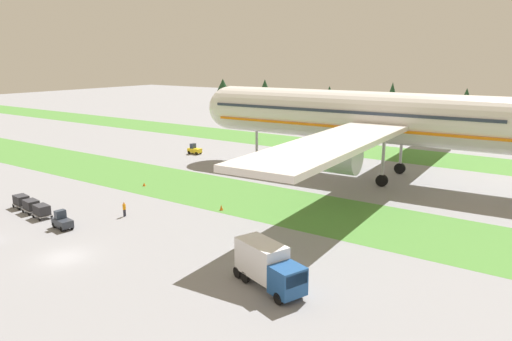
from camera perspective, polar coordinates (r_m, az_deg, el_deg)
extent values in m
plane|color=gray|center=(49.13, -21.48, -9.42)|extent=(400.00, 400.00, 0.00)
cube|color=#4C8438|center=(65.60, -2.83, -2.84)|extent=(320.00, 13.96, 0.01)
cube|color=#4C8438|center=(99.39, 11.34, 2.45)|extent=(320.00, 13.96, 0.01)
cylinder|color=silver|center=(75.73, 12.94, 6.15)|extent=(50.79, 10.17, 7.55)
sphere|color=silver|center=(87.16, -3.04, 7.36)|extent=(7.40, 7.40, 7.40)
cube|color=orange|center=(75.90, 12.89, 5.16)|extent=(49.57, 10.26, 0.36)
cube|color=#283342|center=(76.67, 10.79, 7.05)|extent=(44.65, 9.93, 0.44)
cube|color=silver|center=(55.60, 8.89, 3.07)|extent=(9.75, 34.22, 0.68)
cylinder|color=#A3A3A8|center=(61.12, 9.64, 1.59)|extent=(5.13, 4.40, 4.15)
cube|color=silver|center=(94.79, 18.83, 6.69)|extent=(9.75, 34.22, 0.68)
cylinder|color=#A3A3A8|center=(90.47, 17.22, 4.93)|extent=(5.13, 4.40, 4.15)
cylinder|color=#A3A3A8|center=(84.80, 0.08, 3.87)|extent=(0.44, 0.44, 7.52)
cylinder|color=black|center=(85.49, 0.08, 1.39)|extent=(1.22, 0.48, 1.20)
cylinder|color=#A3A3A8|center=(70.98, 14.65, 1.70)|extent=(0.44, 0.44, 7.27)
cylinder|color=black|center=(71.76, 14.48, -1.15)|extent=(1.73, 0.68, 1.70)
cylinder|color=#A3A3A8|center=(79.55, 16.61, 2.79)|extent=(0.44, 0.44, 7.27)
cylinder|color=black|center=(80.25, 16.44, 0.23)|extent=(1.73, 0.68, 1.70)
cube|color=#2D333D|center=(56.75, -21.66, -5.66)|extent=(2.76, 1.67, 0.77)
cube|color=#283342|center=(56.84, -21.90, -4.77)|extent=(0.85, 1.18, 0.90)
cylinder|color=black|center=(56.30, -20.72, -6.14)|extent=(0.62, 0.29, 0.60)
cylinder|color=black|center=(55.87, -21.73, -6.38)|extent=(0.62, 0.29, 0.60)
cylinder|color=black|center=(57.87, -21.52, -5.69)|extent=(0.62, 0.29, 0.60)
cylinder|color=black|center=(57.45, -22.51, -5.92)|extent=(0.62, 0.29, 0.60)
cube|color=#A3A3A8|center=(61.32, -23.69, -4.75)|extent=(2.40, 1.81, 0.10)
cube|color=#2D2D33|center=(61.14, -23.75, -4.21)|extent=(2.11, 1.59, 1.10)
cylinder|color=black|center=(60.89, -22.77, -4.98)|extent=(0.41, 0.18, 0.40)
cylinder|color=black|center=(60.39, -23.96, -5.24)|extent=(0.41, 0.18, 0.40)
cylinder|color=black|center=(62.36, -23.40, -4.62)|extent=(0.41, 0.18, 0.40)
cylinder|color=black|center=(61.88, -24.57, -4.87)|extent=(0.41, 0.18, 0.40)
cube|color=#A3A3A8|center=(63.90, -24.73, -4.15)|extent=(2.40, 1.81, 0.10)
cube|color=#2D2D33|center=(63.74, -24.79, -3.63)|extent=(2.11, 1.59, 1.10)
cylinder|color=black|center=(63.45, -23.85, -4.37)|extent=(0.41, 0.18, 0.40)
cylinder|color=black|center=(62.97, -25.00, -4.61)|extent=(0.41, 0.18, 0.40)
cylinder|color=black|center=(64.95, -24.44, -4.04)|extent=(0.41, 0.18, 0.40)
cylinder|color=black|center=(64.48, -25.57, -4.27)|extent=(0.41, 0.18, 0.40)
cube|color=#A3A3A8|center=(66.52, -25.69, -3.59)|extent=(2.40, 1.81, 0.10)
cube|color=#2D2D33|center=(66.36, -25.74, -3.09)|extent=(2.11, 1.59, 1.10)
cylinder|color=black|center=(66.05, -24.85, -3.80)|extent=(0.41, 0.18, 0.40)
cylinder|color=black|center=(65.59, -25.96, -4.03)|extent=(0.41, 0.18, 0.40)
cylinder|color=black|center=(67.56, -25.39, -3.49)|extent=(0.41, 0.18, 0.40)
cylinder|color=black|center=(67.11, -26.48, -3.71)|extent=(0.41, 0.18, 0.40)
cube|color=#1E4C8E|center=(37.96, 3.70, -12.68)|extent=(2.85, 2.91, 2.20)
cube|color=#283342|center=(37.04, 4.77, -12.64)|extent=(0.78, 1.98, 0.97)
cube|color=silver|center=(40.12, 0.65, -10.23)|extent=(5.01, 3.69, 2.80)
cylinder|color=black|center=(38.88, 5.06, -13.86)|extent=(1.00, 0.61, 0.96)
cylinder|color=black|center=(37.75, 2.67, -14.70)|extent=(1.00, 0.61, 0.96)
cylinder|color=black|center=(42.02, 1.03, -11.64)|extent=(1.00, 0.61, 0.96)
cylinder|color=black|center=(40.97, -1.28, -12.32)|extent=(1.00, 0.61, 0.96)
cylinder|color=black|center=(42.84, 0.11, -11.13)|extent=(1.00, 0.61, 0.96)
cylinder|color=black|center=(41.82, -2.16, -11.78)|extent=(1.00, 0.61, 0.96)
cube|color=yellow|center=(93.35, -7.17, 2.35)|extent=(2.66, 1.43, 0.77)
cube|color=#283342|center=(93.44, -7.37, 2.87)|extent=(0.76, 1.13, 0.90)
cylinder|color=black|center=(93.28, -6.52, 2.12)|extent=(0.61, 0.23, 0.60)
cylinder|color=black|center=(92.44, -6.94, 2.00)|extent=(0.61, 0.23, 0.60)
cylinder|color=black|center=(94.41, -7.39, 2.23)|extent=(0.61, 0.23, 0.60)
cylinder|color=black|center=(93.57, -7.81, 2.11)|extent=(0.61, 0.23, 0.60)
cylinder|color=black|center=(58.66, -15.16, -4.83)|extent=(0.18, 0.18, 0.85)
cylinder|color=black|center=(58.84, -15.05, -4.77)|extent=(0.18, 0.18, 0.85)
cylinder|color=orange|center=(58.54, -15.15, -4.12)|extent=(0.36, 0.36, 0.62)
sphere|color=tan|center=(58.40, -15.17, -3.68)|extent=(0.24, 0.24, 0.24)
cylinder|color=orange|center=(58.36, -15.26, -4.21)|extent=(0.10, 0.10, 0.58)
cylinder|color=orange|center=(58.73, -15.03, -4.08)|extent=(0.10, 0.10, 0.58)
cone|color=orange|center=(71.62, -12.94, -1.57)|extent=(0.44, 0.44, 0.52)
cone|color=orange|center=(59.15, -4.07, -4.33)|extent=(0.44, 0.44, 0.66)
cylinder|color=#4C3823|center=(178.69, -3.85, 7.99)|extent=(0.70, 0.70, 3.83)
cone|color=#1E4223|center=(178.30, -3.88, 9.63)|extent=(6.28, 6.28, 6.39)
cylinder|color=#4C3823|center=(163.95, 1.03, 7.53)|extent=(0.70, 0.70, 3.70)
cone|color=#1E4223|center=(163.50, 1.04, 9.39)|extent=(5.52, 5.52, 6.96)
cylinder|color=#4C3823|center=(155.02, 8.50, 6.97)|extent=(0.70, 0.70, 3.25)
cone|color=#1E4223|center=(154.60, 8.56, 8.66)|extent=(4.76, 4.76, 5.88)
cylinder|color=#4C3823|center=(145.51, 15.47, 6.14)|extent=(0.70, 0.70, 2.75)
cone|color=#1E4223|center=(144.98, 15.61, 8.29)|extent=(4.64, 4.64, 8.21)
cylinder|color=#4C3823|center=(138.62, 23.14, 5.47)|extent=(0.70, 0.70, 3.90)
cone|color=#1E4223|center=(138.12, 23.33, 7.55)|extent=(4.59, 4.59, 6.25)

